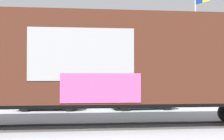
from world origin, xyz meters
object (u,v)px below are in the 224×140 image
Objects in this scene: parked_car_black at (48,96)px; parked_car_green at (142,96)px; freight_car at (114,61)px; flagpole at (198,30)px.

parked_car_black is 6.09m from parked_car_green.
flagpole reaches higher than freight_car.
freight_car reaches higher than parked_car_black.
flagpole is 2.37× the size of parked_car_black.
parked_car_black is at bearing -153.47° from flagpole.
parked_car_green is at bearing -0.59° from parked_car_black.
parked_car_black is 0.94× the size of parked_car_green.
freight_car is 7.60m from parked_car_green.
parked_car_black is at bearing 179.41° from parked_car_green.
parked_car_black is (-3.57, 6.96, -1.94)m from freight_car.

